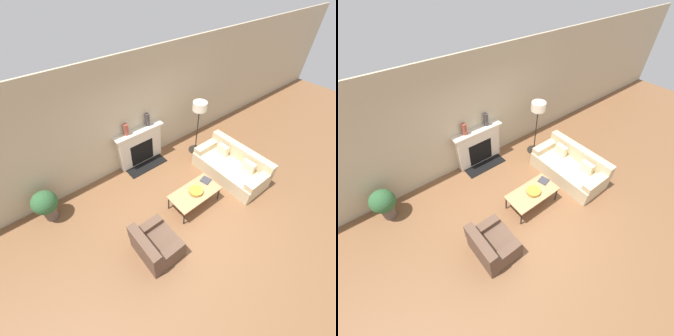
# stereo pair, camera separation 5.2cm
# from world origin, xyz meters

# --- Properties ---
(ground_plane) EXTENTS (18.00, 18.00, 0.00)m
(ground_plane) POSITION_xyz_m (0.00, 0.00, 0.00)
(ground_plane) COLOR brown
(wall_back) EXTENTS (18.00, 0.06, 2.90)m
(wall_back) POSITION_xyz_m (0.00, 2.49, 1.45)
(wall_back) COLOR #BCAD8E
(wall_back) RESTS_ON ground_plane
(fireplace) EXTENTS (1.40, 0.59, 1.08)m
(fireplace) POSITION_xyz_m (0.07, 2.35, 0.52)
(fireplace) COLOR beige
(fireplace) RESTS_ON ground_plane
(couch) EXTENTS (0.93, 1.88, 0.77)m
(couch) POSITION_xyz_m (1.62, 0.42, 0.29)
(couch) COLOR #CCB78E
(couch) RESTS_ON ground_plane
(armchair_near) EXTENTS (0.76, 0.86, 0.73)m
(armchair_near) POSITION_xyz_m (-1.23, -0.08, 0.27)
(armchair_near) COLOR brown
(armchair_near) RESTS_ON ground_plane
(coffee_table) EXTENTS (1.18, 0.61, 0.43)m
(coffee_table) POSITION_xyz_m (0.19, 0.31, 0.40)
(coffee_table) COLOR tan
(coffee_table) RESTS_ON ground_plane
(bowl) EXTENTS (0.32, 0.32, 0.08)m
(bowl) POSITION_xyz_m (0.20, 0.29, 0.48)
(bowl) COLOR #BC8E2D
(bowl) RESTS_ON coffee_table
(book) EXTENTS (0.26, 0.26, 0.02)m
(book) POSITION_xyz_m (0.63, 0.40, 0.44)
(book) COLOR #38383D
(book) RESTS_ON coffee_table
(floor_lamp) EXTENTS (0.40, 0.40, 1.59)m
(floor_lamp) POSITION_xyz_m (1.60, 1.73, 1.27)
(floor_lamp) COLOR black
(floor_lamp) RESTS_ON ground_plane
(mantel_vase_left) EXTENTS (0.12, 0.12, 0.29)m
(mantel_vase_left) POSITION_xyz_m (-0.27, 2.36, 1.22)
(mantel_vase_left) COLOR brown
(mantel_vase_left) RESTS_ON fireplace
(mantel_vase_center_left) EXTENTS (0.11, 0.11, 0.33)m
(mantel_vase_center_left) POSITION_xyz_m (0.38, 2.36, 1.24)
(mantel_vase_center_left) COLOR #3D383D
(mantel_vase_center_left) RESTS_ON fireplace
(potted_plant) EXTENTS (0.53, 0.53, 0.80)m
(potted_plant) POSITION_xyz_m (-2.57, 2.06, 0.48)
(potted_plant) COLOR brown
(potted_plant) RESTS_ON ground_plane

